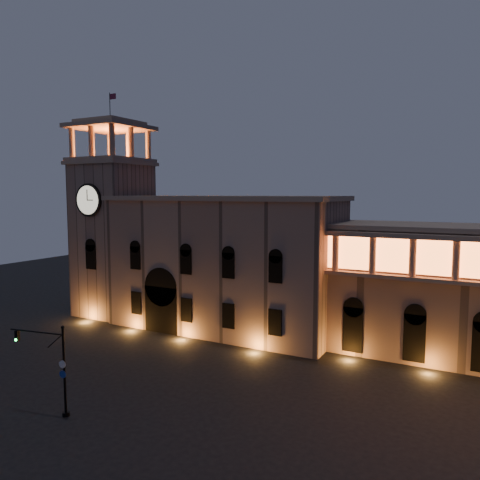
{
  "coord_description": "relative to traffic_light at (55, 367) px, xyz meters",
  "views": [
    {
      "loc": [
        28.65,
        -31.08,
        17.87
      ],
      "look_at": [
        3.51,
        16.0,
        12.58
      ],
      "focal_mm": 35.0,
      "sensor_mm": 36.0,
      "label": 1
    }
  ],
  "objects": [
    {
      "name": "ground",
      "position": [
        1.7,
        5.98,
        -3.93
      ],
      "size": [
        160.0,
        160.0,
        0.0
      ],
      "primitive_type": "plane",
      "color": "black",
      "rests_on": "ground"
    },
    {
      "name": "government_building",
      "position": [
        -0.38,
        27.91,
        4.84
      ],
      "size": [
        30.8,
        12.8,
        17.6
      ],
      "color": "#8F6D5D",
      "rests_on": "ground"
    },
    {
      "name": "clock_tower",
      "position": [
        -18.8,
        26.96,
        8.57
      ],
      "size": [
        9.8,
        9.8,
        32.4
      ],
      "color": "#8F6D5D",
      "rests_on": "ground"
    },
    {
      "name": "traffic_light",
      "position": [
        0.0,
        0.0,
        0.0
      ],
      "size": [
        5.38,
        1.31,
        7.48
      ],
      "rotation": [
        0.0,
        0.0,
        0.18
      ],
      "color": "black",
      "rests_on": "ground"
    }
  ]
}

